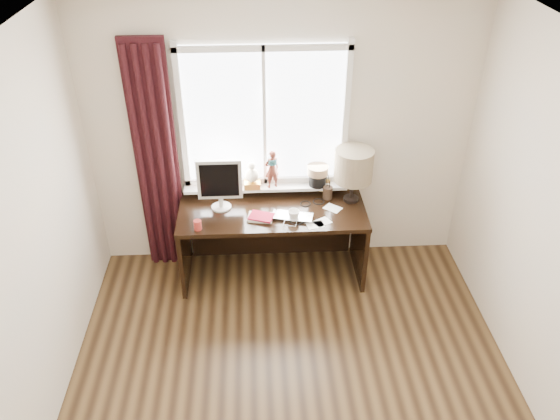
{
  "coord_description": "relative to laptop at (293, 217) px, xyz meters",
  "views": [
    {
      "loc": [
        -0.25,
        -2.49,
        3.49
      ],
      "look_at": [
        -0.05,
        1.25,
        1.0
      ],
      "focal_mm": 35.0,
      "sensor_mm": 36.0,
      "label": 1
    }
  ],
  "objects": [
    {
      "name": "desk",
      "position": [
        -0.18,
        0.23,
        -0.26
      ],
      "size": [
        1.7,
        0.7,
        0.75
      ],
      "color": "black",
      "rests_on": "floor"
    },
    {
      "name": "mug",
      "position": [
        0.01,
        -0.03,
        0.04
      ],
      "size": [
        0.14,
        0.14,
        0.1
      ],
      "primitive_type": "imported",
      "rotation": [
        0.0,
        0.0,
        0.79
      ],
      "color": "white",
      "rests_on": "desk"
    },
    {
      "name": "ceiling",
      "position": [
        -0.08,
        -1.49,
        1.84
      ],
      "size": [
        3.5,
        4.0,
        0.0
      ],
      "primitive_type": "cube",
      "color": "white",
      "rests_on": "wall_back"
    },
    {
      "name": "window",
      "position": [
        -0.21,
        0.45,
        0.55
      ],
      "size": [
        1.52,
        0.22,
        1.4
      ],
      "color": "white",
      "rests_on": "ground"
    },
    {
      "name": "wall_left",
      "position": [
        -1.83,
        -1.49,
        0.54
      ],
      "size": [
        0.0,
        4.0,
        2.6
      ],
      "primitive_type": "cube",
      "rotation": [
        1.57,
        0.0,
        1.57
      ],
      "color": "beige",
      "rests_on": "ground"
    },
    {
      "name": "brush_holder",
      "position": [
        0.35,
        0.31,
        0.05
      ],
      "size": [
        0.09,
        0.09,
        0.25
      ],
      "color": "black",
      "rests_on": "desk"
    },
    {
      "name": "notebook_stack",
      "position": [
        -0.28,
        0.01,
        0.0
      ],
      "size": [
        0.26,
        0.21,
        0.03
      ],
      "color": "beige",
      "rests_on": "desk"
    },
    {
      "name": "icon_frame",
      "position": [
        0.34,
        0.43,
        0.05
      ],
      "size": [
        0.1,
        0.03,
        0.13
      ],
      "color": "gold",
      "rests_on": "desk"
    },
    {
      "name": "laptop",
      "position": [
        0.0,
        0.0,
        0.0
      ],
      "size": [
        0.41,
        0.31,
        0.03
      ],
      "primitive_type": "imported",
      "rotation": [
        0.0,
        0.0,
        -0.23
      ],
      "color": "silver",
      "rests_on": "desk"
    },
    {
      "name": "red_cup",
      "position": [
        -0.83,
        -0.13,
        0.03
      ],
      "size": [
        0.07,
        0.07,
        0.09
      ],
      "primitive_type": "cylinder",
      "color": "#A72C24",
      "rests_on": "desk"
    },
    {
      "name": "table_lamp",
      "position": [
        0.56,
        0.26,
        0.35
      ],
      "size": [
        0.35,
        0.35,
        0.52
      ],
      "color": "black",
      "rests_on": "desk"
    },
    {
      "name": "floor",
      "position": [
        -0.08,
        -1.49,
        -0.76
      ],
      "size": [
        3.5,
        4.0,
        0.0
      ],
      "primitive_type": "cube",
      "color": "brown",
      "rests_on": "ground"
    },
    {
      "name": "loose_papers",
      "position": [
        0.27,
        -0.02,
        -0.01
      ],
      "size": [
        0.36,
        0.42,
        0.0
      ],
      "color": "white",
      "rests_on": "desk"
    },
    {
      "name": "monitor",
      "position": [
        -0.64,
        0.2,
        0.26
      ],
      "size": [
        0.4,
        0.18,
        0.49
      ],
      "color": "beige",
      "rests_on": "desk"
    },
    {
      "name": "curtain",
      "position": [
        -1.21,
        0.41,
        0.35
      ],
      "size": [
        0.38,
        0.09,
        2.25
      ],
      "color": "black",
      "rests_on": "floor"
    },
    {
      "name": "desk_cables",
      "position": [
        0.13,
        0.11,
        -0.01
      ],
      "size": [
        0.36,
        0.44,
        0.01
      ],
      "color": "black",
      "rests_on": "desk"
    },
    {
      "name": "wall_back",
      "position": [
        -0.08,
        0.51,
        0.54
      ],
      "size": [
        3.5,
        0.0,
        2.6
      ],
      "primitive_type": "cube",
      "rotation": [
        1.57,
        0.0,
        0.0
      ],
      "color": "beige",
      "rests_on": "ground"
    }
  ]
}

